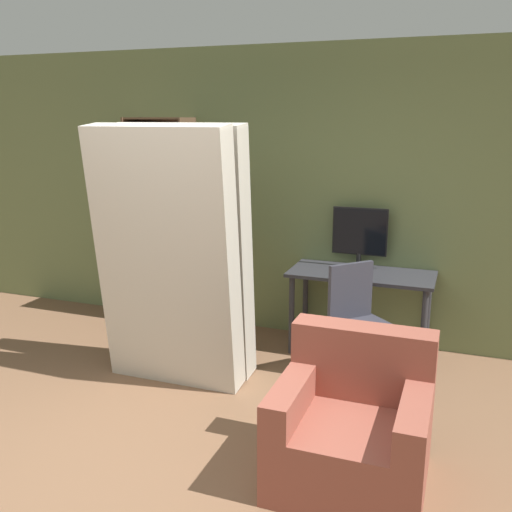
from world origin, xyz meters
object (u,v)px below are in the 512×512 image
object	(u,v)px
monitor	(360,234)
mattress_far	(184,253)
mattress_near	(167,260)
office_chair	(360,337)
bookshelf	(157,225)
armchair	(353,427)

from	to	relation	value
monitor	mattress_far	xyz separation A→B (m)	(-1.21, -1.05, -0.03)
mattress_near	mattress_far	xyz separation A→B (m)	(0.00, 0.27, -0.00)
monitor	office_chair	xyz separation A→B (m)	(0.17, -0.79, -0.66)
bookshelf	armchair	xyz separation A→B (m)	(2.39, -1.98, -0.68)
armchair	bookshelf	bearing A→B (deg)	140.46
monitor	mattress_far	world-z (taller)	mattress_far
office_chair	mattress_far	distance (m)	1.54
mattress_far	armchair	distance (m)	1.97
mattress_near	bookshelf	bearing A→B (deg)	122.61
office_chair	bookshelf	bearing A→B (deg)	161.19
office_chair	bookshelf	size ratio (longest dim) A/B	0.46
office_chair	mattress_near	world-z (taller)	mattress_near
mattress_near	armchair	xyz separation A→B (m)	(1.57, -0.69, -0.69)
bookshelf	mattress_near	xyz separation A→B (m)	(0.82, -1.29, 0.01)
mattress_near	armchair	bearing A→B (deg)	-23.69
armchair	office_chair	bearing A→B (deg)	98.77
mattress_near	monitor	bearing A→B (deg)	47.57
monitor	mattress_near	xyz separation A→B (m)	(-1.21, -1.32, -0.03)
mattress_near	office_chair	bearing A→B (deg)	21.22
monitor	mattress_far	bearing A→B (deg)	-138.95
monitor	mattress_near	size ratio (longest dim) A/B	0.27
office_chair	mattress_near	xyz separation A→B (m)	(-1.38, -0.54, 0.62)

